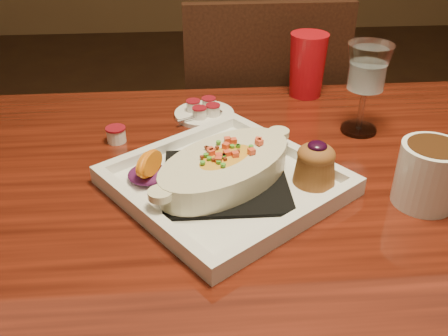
{
  "coord_description": "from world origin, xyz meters",
  "views": [
    {
      "loc": [
        -0.2,
        -0.63,
        1.2
      ],
      "look_at": [
        -0.14,
        0.06,
        0.77
      ],
      "focal_mm": 40.0,
      "sensor_mm": 36.0,
      "label": 1
    }
  ],
  "objects": [
    {
      "name": "table",
      "position": [
        0.0,
        0.0,
        0.65
      ],
      "size": [
        1.5,
        0.9,
        0.75
      ],
      "color": "maroon",
      "rests_on": "floor"
    },
    {
      "name": "chair_far",
      "position": [
        -0.0,
        0.63,
        0.51
      ],
      "size": [
        0.42,
        0.42,
        0.93
      ],
      "rotation": [
        0.0,
        0.0,
        3.14
      ],
      "color": "black",
      "rests_on": "floor"
    },
    {
      "name": "plate",
      "position": [
        -0.13,
        0.03,
        0.78
      ],
      "size": [
        0.44,
        0.44,
        0.08
      ],
      "rotation": [
        0.0,
        0.0,
        0.63
      ],
      "color": "white",
      "rests_on": "table"
    },
    {
      "name": "coffee_mug",
      "position": [
        0.16,
        -0.03,
        0.8
      ],
      "size": [
        0.13,
        0.09,
        0.1
      ],
      "rotation": [
        0.0,
        0.0,
        0.03
      ],
      "color": "white",
      "rests_on": "table"
    },
    {
      "name": "goblet",
      "position": [
        0.14,
        0.21,
        0.87
      ],
      "size": [
        0.08,
        0.08,
        0.17
      ],
      "color": "silver",
      "rests_on": "table"
    },
    {
      "name": "saucer",
      "position": [
        -0.16,
        0.3,
        0.76
      ],
      "size": [
        0.12,
        0.12,
        0.08
      ],
      "color": "white",
      "rests_on": "table"
    },
    {
      "name": "creamer_loose",
      "position": [
        -0.33,
        0.21,
        0.77
      ],
      "size": [
        0.04,
        0.04,
        0.03
      ],
      "color": "white",
      "rests_on": "table"
    },
    {
      "name": "red_tumbler",
      "position": [
        0.07,
        0.4,
        0.82
      ],
      "size": [
        0.08,
        0.08,
        0.14
      ],
      "primitive_type": "cone",
      "color": "red",
      "rests_on": "table"
    }
  ]
}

